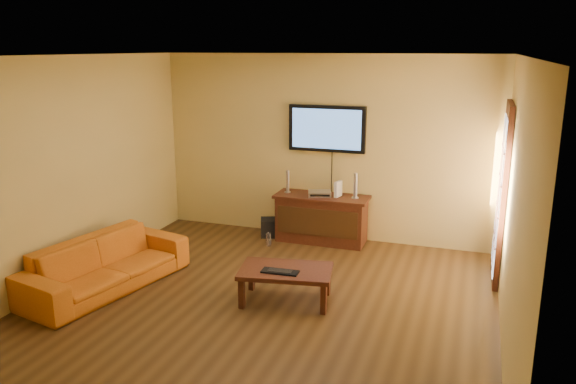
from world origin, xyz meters
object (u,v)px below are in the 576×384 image
at_px(subwoofer, 270,227).
at_px(coffee_table, 286,273).
at_px(television, 327,129).
at_px(speaker_left, 288,182).
at_px(speaker_right, 355,187).
at_px(keyboard, 280,272).
at_px(game_console, 338,189).
at_px(sofa, 105,256).
at_px(bottle, 269,239).
at_px(media_console, 321,218).
at_px(av_receiver, 320,193).

bearing_deg(subwoofer, coffee_table, -85.91).
relative_size(television, subwoofer, 4.22).
xyz_separation_m(coffee_table, speaker_left, (-0.70, 2.10, 0.51)).
distance_m(speaker_right, keyboard, 2.30).
xyz_separation_m(game_console, subwoofer, (-1.04, -0.05, -0.67)).
bearing_deg(sofa, coffee_table, -68.76).
relative_size(television, speaker_left, 3.39).
bearing_deg(subwoofer, bottle, -92.85).
relative_size(speaker_right, subwoofer, 1.36).
bearing_deg(subwoofer, keyboard, -87.70).
distance_m(bottle, keyboard, 1.95).
relative_size(television, sofa, 0.56).
relative_size(media_console, sofa, 0.67).
bearing_deg(bottle, coffee_table, -63.00).
bearing_deg(subwoofer, television, -4.32).
bearing_deg(game_console, television, 156.05).
bearing_deg(av_receiver, game_console, -6.75).
height_order(speaker_left, av_receiver, speaker_left).
bearing_deg(television, subwoofer, -163.07).
bearing_deg(coffee_table, media_console, 94.76).
bearing_deg(coffee_table, television, 94.31).
distance_m(game_console, bottle, 1.24).
distance_m(media_console, speaker_right, 0.71).
distance_m(subwoofer, bottle, 0.44).
bearing_deg(av_receiver, speaker_right, -12.57).
xyz_separation_m(speaker_left, bottle, (-0.13, -0.46, -0.75)).
distance_m(sofa, keyboard, 2.12).
relative_size(media_console, keyboard, 3.27).
xyz_separation_m(coffee_table, bottle, (-0.83, 1.64, -0.24)).
bearing_deg(television, av_receiver, -96.13).
relative_size(sofa, keyboard, 4.91).
xyz_separation_m(speaker_left, subwoofer, (-0.27, -0.04, -0.72)).
xyz_separation_m(subwoofer, keyboard, (0.95, -2.17, 0.27)).
distance_m(television, game_console, 0.89).
distance_m(av_receiver, keyboard, 2.21).
distance_m(coffee_table, av_receiver, 2.11).
relative_size(media_console, speaker_left, 4.07).
relative_size(media_console, av_receiver, 4.18).
distance_m(coffee_table, speaker_right, 2.19).
bearing_deg(speaker_right, coffee_table, -98.46).
distance_m(speaker_left, bottle, 0.89).
relative_size(sofa, av_receiver, 6.27).
xyz_separation_m(media_console, speaker_right, (0.49, 0.02, 0.51)).
bearing_deg(coffee_table, bottle, 117.00).
xyz_separation_m(media_console, coffee_table, (0.17, -2.08, -0.01)).
bearing_deg(speaker_left, bottle, -105.85).
distance_m(sofa, speaker_right, 3.49).
bearing_deg(keyboard, subwoofer, 113.55).
xyz_separation_m(media_console, av_receiver, (-0.03, -0.02, 0.38)).
bearing_deg(keyboard, game_console, 87.71).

